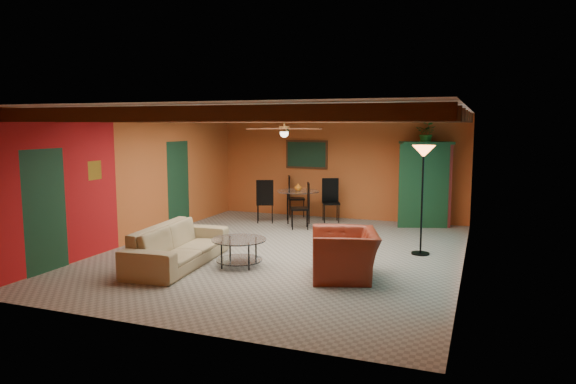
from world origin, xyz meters
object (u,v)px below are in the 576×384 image
at_px(armoire, 425,185).
at_px(potted_plant, 427,133).
at_px(armchair, 345,254).
at_px(coffee_table, 239,252).
at_px(vase, 298,175).
at_px(sofa, 178,245).
at_px(dining_table, 298,200).
at_px(floor_lamp, 422,200).

distance_m(armoire, potted_plant, 1.25).
bearing_deg(armchair, armoire, 153.26).
height_order(coffee_table, potted_plant, potted_plant).
relative_size(armchair, vase, 6.24).
xyz_separation_m(sofa, dining_table, (0.61, 4.53, 0.20)).
bearing_deg(armchair, dining_table, -169.84).
height_order(coffee_table, armoire, armoire).
bearing_deg(dining_table, potted_plant, 11.85).
distance_m(sofa, coffee_table, 1.08).
bearing_deg(armoire, coffee_table, -136.68).
distance_m(coffee_table, vase, 4.34).
bearing_deg(dining_table, armchair, -61.45).
bearing_deg(potted_plant, armchair, -98.35).
relative_size(armchair, potted_plant, 2.25).
bearing_deg(coffee_table, sofa, -163.09).
relative_size(sofa, armchair, 2.04).
bearing_deg(coffee_table, vase, 95.65).
relative_size(dining_table, vase, 11.24).
xyz_separation_m(sofa, armoire, (3.62, 5.16, 0.64)).
height_order(floor_lamp, potted_plant, potted_plant).
bearing_deg(floor_lamp, coffee_table, -145.63).
xyz_separation_m(potted_plant, vase, (-3.01, -0.63, -1.04)).
bearing_deg(sofa, vase, -12.86).
relative_size(floor_lamp, potted_plant, 3.97).
bearing_deg(coffee_table, armoire, 61.81).
bearing_deg(vase, armchair, -61.45).
height_order(armchair, potted_plant, potted_plant).
relative_size(dining_table, floor_lamp, 1.02).
xyz_separation_m(dining_table, vase, (0.00, 0.00, 0.64)).
distance_m(sofa, dining_table, 4.57).
xyz_separation_m(dining_table, floor_lamp, (3.27, -2.26, 0.49)).
distance_m(coffee_table, armoire, 5.55).
height_order(coffee_table, dining_table, dining_table).
bearing_deg(vase, floor_lamp, -34.69).
relative_size(sofa, vase, 12.71).
xyz_separation_m(sofa, coffee_table, (1.02, 0.31, -0.11)).
relative_size(dining_table, armoire, 1.07).
xyz_separation_m(armchair, armoire, (0.71, 4.86, 0.61)).
xyz_separation_m(dining_table, armoire, (3.01, 0.63, 0.44)).
bearing_deg(sofa, armoire, -40.29).
bearing_deg(floor_lamp, dining_table, 145.31).
relative_size(coffee_table, armoire, 0.48).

